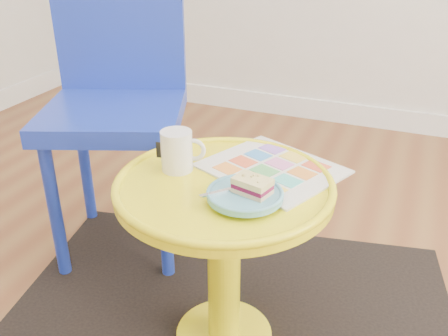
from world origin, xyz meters
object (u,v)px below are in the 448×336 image
at_px(chair, 117,88).
at_px(plate, 245,195).
at_px(side_table, 224,232).
at_px(newspaper, 272,168).
at_px(mug, 178,150).

distance_m(chair, plate, 0.74).
relative_size(side_table, plate, 3.09).
bearing_deg(side_table, chair, 145.46).
bearing_deg(side_table, newspaper, 53.23).
bearing_deg(mug, side_table, -24.81).
height_order(chair, mug, chair).
relative_size(chair, plate, 5.76).
bearing_deg(newspaper, plate, -68.88).
distance_m(side_table, newspaper, 0.20).
bearing_deg(plate, chair, 144.68).
bearing_deg(side_table, plate, -40.29).
relative_size(side_table, chair, 0.54).
distance_m(side_table, plate, 0.19).
relative_size(newspaper, mug, 2.82).
height_order(side_table, chair, chair).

